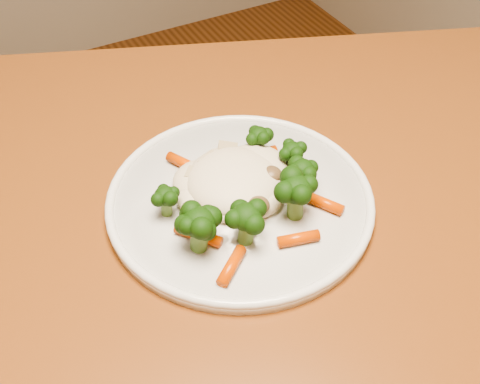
{
  "coord_description": "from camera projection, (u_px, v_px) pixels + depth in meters",
  "views": [
    {
      "loc": [
        0.06,
        -0.59,
        1.22
      ],
      "look_at": [
        0.28,
        -0.18,
        0.77
      ],
      "focal_mm": 45.0,
      "sensor_mm": 36.0,
      "label": 1
    }
  ],
  "objects": [
    {
      "name": "dining_table",
      "position": [
        243.0,
        299.0,
        0.69
      ],
      "size": [
        1.42,
        1.2,
        0.75
      ],
      "rotation": [
        0.0,
        0.0,
        -0.38
      ],
      "color": "brown",
      "rests_on": "ground"
    },
    {
      "name": "meal",
      "position": [
        239.0,
        189.0,
        0.63
      ],
      "size": [
        0.19,
        0.2,
        0.05
      ],
      "color": "beige",
      "rests_on": "plate"
    },
    {
      "name": "plate",
      "position": [
        240.0,
        201.0,
        0.66
      ],
      "size": [
        0.29,
        0.29,
        0.01
      ],
      "primitive_type": "cylinder",
      "color": "white",
      "rests_on": "dining_table"
    }
  ]
}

